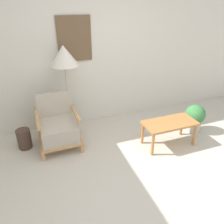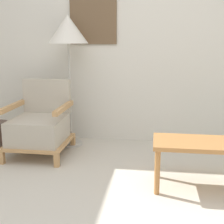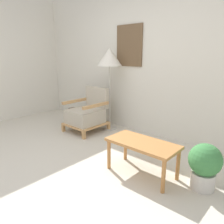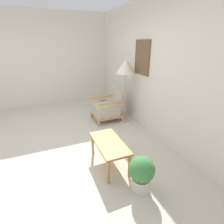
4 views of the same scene
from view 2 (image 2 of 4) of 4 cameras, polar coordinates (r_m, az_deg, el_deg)
wall_back at (r=3.85m, az=0.48°, el=14.71°), size 8.00×0.09×2.70m
armchair at (r=3.50m, az=-13.06°, el=-2.41°), size 0.63×0.67×0.80m
floor_lamp at (r=3.64m, az=-8.04°, el=14.08°), size 0.46×0.46×1.51m
coffee_table at (r=2.71m, az=16.51°, el=-6.36°), size 0.84×0.41×0.41m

